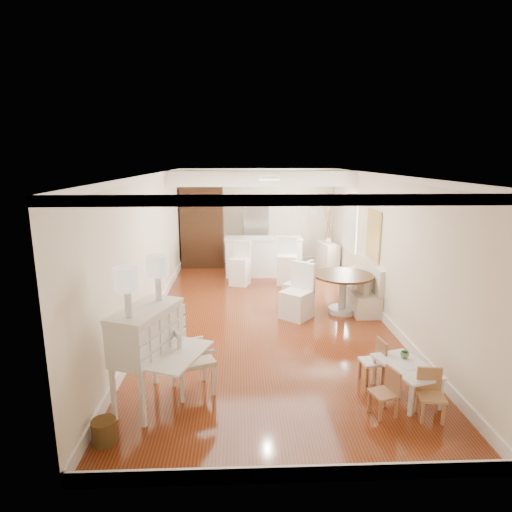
{
  "coord_description": "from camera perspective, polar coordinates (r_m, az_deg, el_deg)",
  "views": [
    {
      "loc": [
        -0.53,
        -8.05,
        3.09
      ],
      "look_at": [
        -0.2,
        0.3,
        1.17
      ],
      "focal_mm": 30.0,
      "sensor_mm": 36.0,
      "label": 1
    }
  ],
  "objects": [
    {
      "name": "room",
      "position": [
        8.47,
        1.65,
        5.38
      ],
      "size": [
        9.0,
        9.04,
        2.82
      ],
      "color": "brown",
      "rests_on": "ground"
    },
    {
      "name": "secretary_bureau",
      "position": [
        5.7,
        -14.21,
        -12.87
      ],
      "size": [
        1.32,
        1.33,
        1.3
      ],
      "primitive_type": "cube",
      "rotation": [
        0.0,
        0.0,
        -0.37
      ],
      "color": "white",
      "rests_on": "ground"
    },
    {
      "name": "gustavian_armchair",
      "position": [
        5.94,
        -8.46,
        -13.33
      ],
      "size": [
        0.72,
        0.72,
        0.96
      ],
      "primitive_type": "cube",
      "rotation": [
        0.0,
        0.0,
        1.96
      ],
      "color": "silver",
      "rests_on": "ground"
    },
    {
      "name": "wicker_basket",
      "position": [
        5.39,
        -19.59,
        -21.19
      ],
      "size": [
        0.29,
        0.29,
        0.27
      ],
      "primitive_type": "cylinder",
      "rotation": [
        0.0,
        0.0,
        -0.07
      ],
      "color": "brown",
      "rests_on": "ground"
    },
    {
      "name": "kids_table",
      "position": [
        6.2,
        19.31,
        -15.41
      ],
      "size": [
        0.76,
        1.01,
        0.45
      ],
      "primitive_type": "cube",
      "rotation": [
        0.0,
        0.0,
        0.27
      ],
      "color": "white",
      "rests_on": "ground"
    },
    {
      "name": "kids_chair_a",
      "position": [
        5.69,
        16.64,
        -17.05
      ],
      "size": [
        0.36,
        0.36,
        0.6
      ],
      "primitive_type": "cube",
      "rotation": [
        0.0,
        0.0,
        -1.27
      ],
      "color": "#A56F4B",
      "rests_on": "ground"
    },
    {
      "name": "kids_chair_b",
      "position": [
        6.39,
        15.22,
        -13.35
      ],
      "size": [
        0.34,
        0.34,
        0.63
      ],
      "primitive_type": "cube",
      "rotation": [
        0.0,
        0.0,
        -1.44
      ],
      "color": "#966744",
      "rests_on": "ground"
    },
    {
      "name": "kids_chair_c",
      "position": [
        5.8,
        22.32,
        -16.8
      ],
      "size": [
        0.34,
        0.34,
        0.62
      ],
      "primitive_type": "cube",
      "rotation": [
        0.0,
        0.0,
        -0.13
      ],
      "color": "tan",
      "rests_on": "ground"
    },
    {
      "name": "banquette",
      "position": [
        9.29,
        13.64,
        -3.72
      ],
      "size": [
        0.52,
        1.6,
        0.98
      ],
      "primitive_type": "cube",
      "color": "silver",
      "rests_on": "ground"
    },
    {
      "name": "dining_table",
      "position": [
        8.88,
        11.46,
        -4.94
      ],
      "size": [
        1.57,
        1.57,
        0.81
      ],
      "primitive_type": "cylinder",
      "rotation": [
        0.0,
        0.0,
        -0.42
      ],
      "color": "#492C17",
      "rests_on": "ground"
    },
    {
      "name": "slip_chair_near",
      "position": [
        8.43,
        5.45,
        -4.72
      ],
      "size": [
        0.74,
        0.75,
        1.09
      ],
      "primitive_type": "cube",
      "rotation": [
        0.0,
        0.0,
        -0.7
      ],
      "color": "white",
      "rests_on": "ground"
    },
    {
      "name": "slip_chair_far",
      "position": [
        9.08,
        5.62,
        -3.68
      ],
      "size": [
        0.69,
        0.68,
        1.01
      ],
      "primitive_type": "cube",
      "rotation": [
        0.0,
        0.0,
        -2.21
      ],
      "color": "silver",
      "rests_on": "ground"
    },
    {
      "name": "breakfast_counter",
      "position": [
        11.46,
        0.98,
        -0.06
      ],
      "size": [
        2.05,
        0.65,
        1.03
      ],
      "primitive_type": "cube",
      "color": "white",
      "rests_on": "ground"
    },
    {
      "name": "bar_stool_left",
      "position": [
        10.59,
        -2.16,
        -1.02
      ],
      "size": [
        0.56,
        0.56,
        1.08
      ],
      "primitive_type": "cube",
      "rotation": [
        0.0,
        0.0,
        -0.35
      ],
      "color": "white",
      "rests_on": "ground"
    },
    {
      "name": "bar_stool_right",
      "position": [
        10.68,
        4.15,
        -0.68
      ],
      "size": [
        0.54,
        0.54,
        1.17
      ],
      "primitive_type": "cube",
      "rotation": [
        0.0,
        0.0,
        -0.17
      ],
      "color": "white",
      "rests_on": "ground"
    },
    {
      "name": "pantry_cabinet",
      "position": [
        12.43,
        -7.16,
        3.84
      ],
      "size": [
        1.2,
        0.6,
        2.3
      ],
      "primitive_type": "cube",
      "color": "#381E11",
      "rests_on": "ground"
    },
    {
      "name": "fridge",
      "position": [
        12.42,
        1.64,
        2.77
      ],
      "size": [
        0.75,
        0.65,
        1.8
      ],
      "primitive_type": "imported",
      "color": "silver",
      "rests_on": "ground"
    },
    {
      "name": "sideboard",
      "position": [
        12.09,
        9.49,
        -0.12
      ],
      "size": [
        0.55,
        0.9,
        0.8
      ],
      "primitive_type": "cube",
      "rotation": [
        0.0,
        0.0,
        0.23
      ],
      "color": "beige",
      "rests_on": "ground"
    },
    {
      "name": "pencil_cup",
      "position": [
        6.27,
        19.21,
        -12.33
      ],
      "size": [
        0.14,
        0.14,
        0.09
      ],
      "primitive_type": "imported",
      "rotation": [
        0.0,
        0.0,
        0.31
      ],
      "color": "#549156",
      "rests_on": "kids_table"
    },
    {
      "name": "branch_vase",
      "position": [
        11.99,
        9.61,
        2.14
      ],
      "size": [
        0.17,
        0.17,
        0.17
      ],
      "primitive_type": "imported",
      "rotation": [
        0.0,
        0.0,
        -0.01
      ],
      "color": "silver",
      "rests_on": "sideboard"
    }
  ]
}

